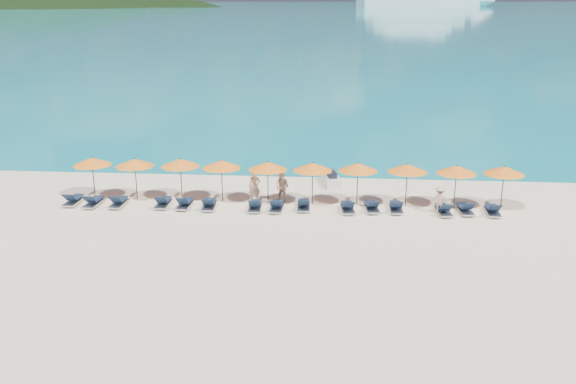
{
  "coord_description": "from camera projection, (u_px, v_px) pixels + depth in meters",
  "views": [
    {
      "loc": [
        2.4,
        -27.2,
        10.54
      ],
      "look_at": [
        0.0,
        3.0,
        1.2
      ],
      "focal_mm": 40.0,
      "sensor_mm": 36.0,
      "label": 1
    }
  ],
  "objects": [
    {
      "name": "beachgoer_a",
      "position": [
        254.0,
        187.0,
        33.65
      ],
      "size": [
        0.75,
        0.61,
        1.77
      ],
      "primitive_type": "imported",
      "rotation": [
        0.0,
        0.0,
        0.33
      ],
      "color": "#D8A484",
      "rests_on": "ground"
    },
    {
      "name": "sea",
      "position": [
        339.0,
        6.0,
        657.95
      ],
      "size": [
        1600.0,
        1300.0,
        0.01
      ],
      "primitive_type": "cube",
      "color": "#1FA9B2",
      "rests_on": "ground"
    },
    {
      "name": "jetski",
      "position": [
        331.0,
        179.0,
        37.04
      ],
      "size": [
        1.27,
        2.33,
        0.79
      ],
      "rotation": [
        0.0,
        0.0,
        0.21
      ],
      "color": "silver",
      "rests_on": "ground"
    },
    {
      "name": "lounger_2",
      "position": [
        119.0,
        202.0,
        33.34
      ],
      "size": [
        0.62,
        1.7,
        0.66
      ],
      "rotation": [
        0.0,
        0.0,
        -0.0
      ],
      "color": "silver",
      "rests_on": "ground"
    },
    {
      "name": "umbrella_6",
      "position": [
        358.0,
        167.0,
        33.13
      ],
      "size": [
        2.1,
        2.1,
        2.28
      ],
      "color": "black",
      "rests_on": "ground"
    },
    {
      "name": "umbrella_4",
      "position": [
        268.0,
        166.0,
        33.35
      ],
      "size": [
        2.1,
        2.1,
        2.28
      ],
      "color": "black",
      "rests_on": "ground"
    },
    {
      "name": "lounger_9",
      "position": [
        348.0,
        207.0,
        32.5
      ],
      "size": [
        0.78,
        1.75,
        0.66
      ],
      "rotation": [
        0.0,
        0.0,
        0.1
      ],
      "color": "silver",
      "rests_on": "ground"
    },
    {
      "name": "lounger_11",
      "position": [
        396.0,
        207.0,
        32.52
      ],
      "size": [
        0.63,
        1.7,
        0.66
      ],
      "rotation": [
        0.0,
        0.0,
        -0.01
      ],
      "color": "silver",
      "rests_on": "ground"
    },
    {
      "name": "lounger_13",
      "position": [
        465.0,
        209.0,
        32.27
      ],
      "size": [
        0.75,
        1.74,
        0.66
      ],
      "rotation": [
        0.0,
        0.0,
        0.08
      ],
      "color": "silver",
      "rests_on": "ground"
    },
    {
      "name": "umbrella_3",
      "position": [
        221.0,
        164.0,
        33.66
      ],
      "size": [
        2.1,
        2.1,
        2.28
      ],
      "color": "black",
      "rests_on": "ground"
    },
    {
      "name": "lounger_4",
      "position": [
        185.0,
        203.0,
        33.11
      ],
      "size": [
        0.66,
        1.72,
        0.66
      ],
      "rotation": [
        0.0,
        0.0,
        -0.03
      ],
      "color": "silver",
      "rests_on": "ground"
    },
    {
      "name": "umbrella_2",
      "position": [
        180.0,
        163.0,
        33.97
      ],
      "size": [
        2.1,
        2.1,
        2.28
      ],
      "color": "black",
      "rests_on": "ground"
    },
    {
      "name": "headland_main",
      "position": [
        4.0,
        51.0,
        577.53
      ],
      "size": [
        374.0,
        242.0,
        126.5
      ],
      "color": "black",
      "rests_on": "ground"
    },
    {
      "name": "lounger_3",
      "position": [
        163.0,
        202.0,
        33.27
      ],
      "size": [
        0.65,
        1.71,
        0.66
      ],
      "rotation": [
        0.0,
        0.0,
        0.02
      ],
      "color": "silver",
      "rests_on": "ground"
    },
    {
      "name": "beachgoer_b",
      "position": [
        282.0,
        187.0,
        33.91
      ],
      "size": [
        0.91,
        0.74,
        1.64
      ],
      "primitive_type": "imported",
      "rotation": [
        0.0,
        0.0,
        -0.41
      ],
      "color": "#D8A484",
      "rests_on": "ground"
    },
    {
      "name": "lounger_6",
      "position": [
        255.0,
        206.0,
        32.71
      ],
      "size": [
        0.7,
        1.73,
        0.66
      ],
      "rotation": [
        0.0,
        0.0,
        0.05
      ],
      "color": "silver",
      "rests_on": "ground"
    },
    {
      "name": "headland_small",
      "position": [
        173.0,
        47.0,
        584.35
      ],
      "size": [
        162.0,
        126.0,
        85.5
      ],
      "color": "black",
      "rests_on": "ground"
    },
    {
      "name": "lounger_14",
      "position": [
        493.0,
        210.0,
        32.06
      ],
      "size": [
        0.67,
        1.72,
        0.66
      ],
      "rotation": [
        0.0,
        0.0,
        -0.03
      ],
      "color": "silver",
      "rests_on": "ground"
    },
    {
      "name": "lounger_1",
      "position": [
        94.0,
        202.0,
        33.37
      ],
      "size": [
        0.7,
        1.73,
        0.66
      ],
      "rotation": [
        0.0,
        0.0,
        -0.05
      ],
      "color": "silver",
      "rests_on": "ground"
    },
    {
      "name": "lounger_0",
      "position": [
        74.0,
        200.0,
        33.66
      ],
      "size": [
        0.64,
        1.71,
        0.66
      ],
      "rotation": [
        0.0,
        0.0,
        -0.01
      ],
      "color": "silver",
      "rests_on": "ground"
    },
    {
      "name": "lounger_7",
      "position": [
        277.0,
        206.0,
        32.67
      ],
      "size": [
        0.67,
        1.72,
        0.66
      ],
      "rotation": [
        0.0,
        0.0,
        -0.03
      ],
      "color": "silver",
      "rests_on": "ground"
    },
    {
      "name": "beachgoer_c",
      "position": [
        440.0,
        200.0,
        32.09
      ],
      "size": [
        1.0,
        0.63,
        1.43
      ],
      "primitive_type": "imported",
      "rotation": [
        0.0,
        0.0,
        2.91
      ],
      "color": "#D8A484",
      "rests_on": "ground"
    },
    {
      "name": "umbrella_5",
      "position": [
        313.0,
        167.0,
        33.19
      ],
      "size": [
        2.1,
        2.1,
        2.28
      ],
      "color": "black",
      "rests_on": "ground"
    },
    {
      "name": "lounger_8",
      "position": [
        303.0,
        205.0,
        32.84
      ],
      "size": [
        0.69,
        1.72,
        0.66
      ],
      "rotation": [
        0.0,
        0.0,
        0.04
      ],
      "color": "silver",
      "rests_on": "ground"
    },
    {
      "name": "umbrella_7",
      "position": [
        407.0,
        168.0,
        32.94
      ],
      "size": [
        2.1,
        2.1,
        2.28
      ],
      "color": "black",
      "rests_on": "ground"
    },
    {
      "name": "umbrella_9",
      "position": [
        504.0,
        170.0,
        32.5
      ],
      "size": [
        2.1,
        2.1,
        2.28
      ],
      "color": "black",
      "rests_on": "ground"
    },
    {
      "name": "lounger_10",
      "position": [
        372.0,
        206.0,
        32.61
      ],
      "size": [
        0.78,
        1.75,
        0.66
      ],
      "rotation": [
        0.0,
        0.0,
        0.1
      ],
      "color": "silver",
      "rests_on": "ground"
    },
    {
      "name": "lounger_5",
      "position": [
        209.0,
        204.0,
        32.95
      ],
      "size": [
        0.72,
        1.73,
        0.66
      ],
      "rotation": [
        0.0,
        0.0,
        0.06
      ],
      "color": "silver",
      "rests_on": "ground"
    },
    {
      "name": "ground",
      "position": [
        283.0,
        236.0,
        29.2
      ],
      "size": [
        1400.0,
        1400.0,
        0.0
      ],
      "primitive_type": "plane",
      "color": "beige"
    },
    {
      "name": "umbrella_1",
      "position": [
        135.0,
        163.0,
        34.0
      ],
      "size": [
        2.1,
        2.1,
        2.28
      ],
      "color": "black",
      "rests_on": "ground"
    },
    {
      "name": "umbrella_8",
      "position": [
        457.0,
        170.0,
        32.63
      ],
      "size": [
        2.1,
        2.1,
        2.28
      ],
      "color": "black",
      "rests_on": "ground"
    },
    {
      "name": "umbrella_0",
      "position": [
        92.0,
        161.0,
        34.23
      ],
      "size": [
        2.1,
        2.1,
        2.28
      ],
      "color": "black",
      "rests_on": "ground"
    },
    {
      "name": "lounger_12",
      "position": [
        443.0,
        210.0,
        32.11
      ],
      "size": [
        0.76,
        1.75,
        0.66
      ],
      "rotation": [
        0.0,
        0.0,
        0.08
      ],
      "color": "silver",
      "rests_on": "ground"
    }
  ]
}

